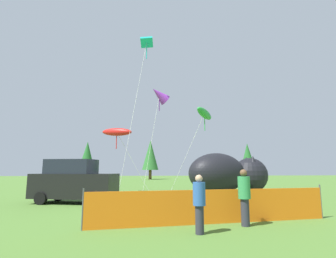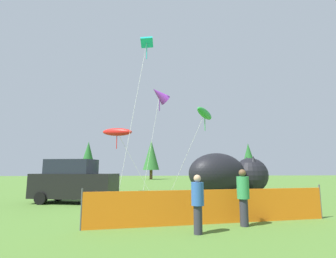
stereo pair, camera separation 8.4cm
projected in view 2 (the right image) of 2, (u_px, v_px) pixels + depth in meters
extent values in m
plane|color=#4C752D|center=(157.00, 208.00, 12.12)|extent=(120.00, 120.00, 0.00)
cube|color=black|center=(75.00, 186.00, 13.95)|extent=(4.66, 2.64, 1.26)
cube|color=#1E232D|center=(72.00, 167.00, 14.13)|extent=(2.71, 2.06, 0.76)
cylinder|color=black|center=(104.00, 196.00, 14.46)|extent=(0.67, 0.38, 0.64)
cylinder|color=black|center=(91.00, 199.00, 12.85)|extent=(0.67, 0.38, 0.64)
cylinder|color=black|center=(59.00, 195.00, 14.86)|extent=(0.67, 0.38, 0.64)
cylinder|color=black|center=(41.00, 198.00, 13.26)|extent=(0.67, 0.38, 0.64)
cube|color=maroon|center=(260.00, 201.00, 11.18)|extent=(0.65, 0.65, 0.03)
cube|color=maroon|center=(265.00, 197.00, 11.07)|extent=(0.33, 0.33, 0.42)
cylinder|color=#A5A5AD|center=(254.00, 206.00, 11.12)|extent=(0.02, 0.02, 0.41)
cylinder|color=#A5A5AD|center=(258.00, 205.00, 11.42)|extent=(0.02, 0.02, 0.41)
cylinder|color=#A5A5AD|center=(263.00, 207.00, 10.87)|extent=(0.02, 0.02, 0.41)
cylinder|color=#A5A5AD|center=(267.00, 206.00, 11.17)|extent=(0.02, 0.02, 0.41)
ellipsoid|color=black|center=(217.00, 173.00, 19.00)|extent=(5.18, 4.27, 2.93)
ellipsoid|color=white|center=(217.00, 183.00, 18.90)|extent=(3.43, 3.03, 1.32)
sphere|color=black|center=(251.00, 175.00, 20.25)|extent=(2.64, 2.64, 2.64)
cone|color=black|center=(247.00, 162.00, 21.06)|extent=(0.74, 0.74, 0.79)
cone|color=black|center=(253.00, 161.00, 19.76)|extent=(0.74, 0.74, 0.79)
cube|color=orange|center=(214.00, 207.00, 8.66)|extent=(8.29, 1.23, 1.10)
cylinder|color=#4C4C51|center=(81.00, 209.00, 7.74)|extent=(0.05, 0.05, 1.21)
cylinder|color=#4C4C51|center=(320.00, 201.00, 9.59)|extent=(0.05, 0.05, 1.21)
cylinder|color=#2D2D38|center=(198.00, 220.00, 7.26)|extent=(0.24, 0.24, 0.77)
cylinder|color=#2D59A5|center=(198.00, 194.00, 7.37)|extent=(0.35, 0.35, 0.64)
sphere|color=tan|center=(197.00, 178.00, 7.43)|extent=(0.21, 0.21, 0.21)
cylinder|color=#2D2D38|center=(244.00, 212.00, 8.26)|extent=(0.26, 0.26, 0.84)
cylinder|color=#338C4C|center=(243.00, 188.00, 8.38)|extent=(0.39, 0.39, 0.70)
sphere|color=brown|center=(242.00, 173.00, 8.45)|extent=(0.23, 0.23, 0.23)
cylinder|color=silver|center=(152.00, 142.00, 19.76)|extent=(1.25, 0.82, 7.62)
cone|color=purple|center=(160.00, 95.00, 20.77)|extent=(1.91, 1.52, 1.58)
cylinder|color=purple|center=(160.00, 103.00, 20.66)|extent=(0.06, 0.06, 1.20)
cylinder|color=silver|center=(187.00, 153.00, 19.59)|extent=(2.55, 1.03, 5.91)
ellipsoid|color=green|center=(205.00, 114.00, 19.65)|extent=(2.00, 2.72, 0.96)
cylinder|color=green|center=(205.00, 123.00, 19.54)|extent=(0.06, 0.06, 1.20)
cylinder|color=silver|center=(133.00, 162.00, 20.05)|extent=(2.62, 0.18, 4.62)
ellipsoid|color=red|center=(117.00, 132.00, 20.22)|extent=(2.63, 1.80, 0.77)
cylinder|color=red|center=(117.00, 141.00, 20.11)|extent=(0.06, 0.06, 1.20)
cylinder|color=silver|center=(134.00, 112.00, 17.61)|extent=(1.67, 2.16, 11.16)
cube|color=#19B2B2|center=(147.00, 42.00, 19.57)|extent=(0.98, 0.94, 0.58)
cylinder|color=#19B2B2|center=(147.00, 51.00, 19.46)|extent=(0.06, 0.06, 1.20)
cylinder|color=brown|center=(151.00, 175.00, 45.95)|extent=(0.53, 0.53, 1.64)
cone|color=#2D6B2D|center=(151.00, 155.00, 46.48)|extent=(2.89, 2.89, 5.25)
cylinder|color=brown|center=(87.00, 175.00, 42.73)|extent=(0.48, 0.48, 1.50)
cone|color=#236028|center=(88.00, 156.00, 43.21)|extent=(2.64, 2.64, 4.80)
cylinder|color=brown|center=(249.00, 176.00, 42.78)|extent=(0.46, 0.46, 1.43)
cone|color=#236028|center=(249.00, 157.00, 43.24)|extent=(2.52, 2.52, 4.59)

